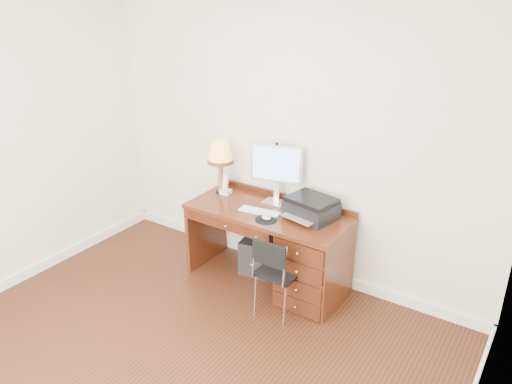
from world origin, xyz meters
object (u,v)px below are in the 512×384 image
Objects in this scene: phone at (226,188)px; equipment_box at (258,255)px; printer at (311,208)px; monitor at (277,167)px; leg_lamp at (220,156)px; desk at (298,252)px; chair at (276,268)px.

phone is 0.57× the size of equipment_box.
printer is 0.87m from equipment_box.
monitor reaches higher than leg_lamp.
equipment_box is (0.38, -0.00, -0.63)m from phone.
desk is 7.49× the size of phone.
phone is at bearing 173.72° from desk.
printer is (0.43, -0.11, -0.26)m from monitor.
equipment_box is at bearing -156.48° from monitor.
printer is 0.95m from phone.
equipment_box is at bearing -169.13° from printer.
leg_lamp is at bearing 169.62° from phone.
equipment_box is at bearing 169.00° from desk.
monitor is at bearing 26.45° from equipment_box.
printer is 1.34× the size of equipment_box.
equipment_box is at bearing -0.81° from leg_lamp.
desk is 0.40m from chair.
desk is 2.02× the size of chair.
monitor is 1.19× the size of printer.
monitor is at bearing 177.03° from printer.
leg_lamp is (-1.00, 0.01, 0.29)m from printer.
equipment_box is (-0.49, 0.10, -0.24)m from desk.
leg_lamp reaches higher than chair.
monitor reaches higher than desk.
monitor is 0.76× the size of chair.
chair is (0.94, -0.50, -0.68)m from leg_lamp.
leg_lamp is at bearing 152.71° from chair.
desk is at bearing 91.86° from chair.
monitor is (-0.36, 0.20, 0.69)m from desk.
printer reaches higher than chair.
phone is 0.74m from equipment_box.
printer is at bearing -11.04° from equipment_box.
printer is 0.91× the size of leg_lamp.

